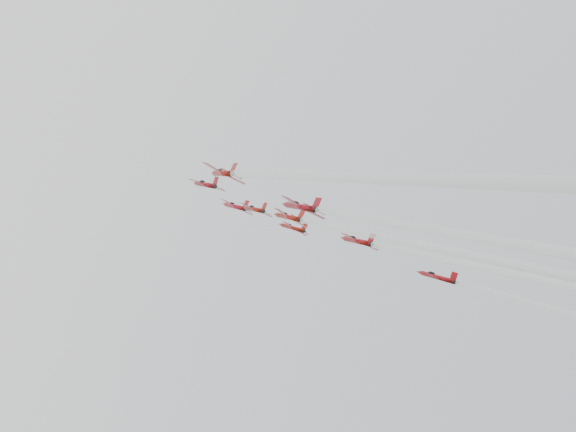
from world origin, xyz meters
TOP-DOWN VIEW (x-y plane):
  - jet_lead at (1.04, 26.04)m, footprint 10.43×12.84m
  - jet_row2_left at (-16.86, 12.13)m, footprint 9.79×12.05m
  - jet_row2_center at (-1.01, 14.11)m, footprint 9.51×11.72m
  - jet_row2_right at (11.82, 14.56)m, footprint 8.76×10.80m
  - jet_center at (-0.89, -36.84)m, footprint 9.68×85.34m
  - jet_rear_farleft at (-27.46, -47.82)m, footprint 9.16×80.82m
  - jet_rear_left at (-12.87, -56.84)m, footprint 10.18×89.78m
  - jet_rear_right at (8.21, -49.45)m, footprint 9.77×86.15m

SIDE VIEW (x-z plane):
  - jet_rear_left at x=-12.87m, z-range 63.36..130.49m
  - jet_rear_right at x=8.21m, z-range 70.20..134.61m
  - jet_rear_farleft at x=-27.46m, z-range 73.40..133.84m
  - jet_center at x=-0.89m, z-range 79.86..143.67m
  - jet_row2_left at x=-16.86m, z-range 143.63..152.78m
  - jet_row2_center at x=-1.01m, z-range 145.22..154.12m
  - jet_row2_right at x=11.82m, z-range 145.90..154.10m
  - jet_lead at x=1.04m, z-range 153.66..163.42m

